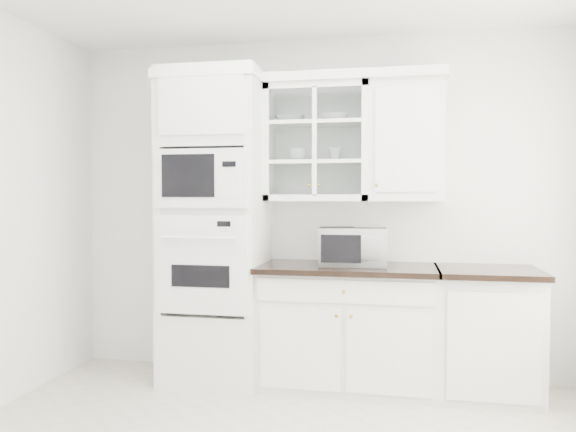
# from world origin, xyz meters

# --- Properties ---
(room_shell) EXTENTS (4.00, 3.50, 2.70)m
(room_shell) POSITION_xyz_m (0.00, 0.43, 1.78)
(room_shell) COLOR white
(room_shell) RESTS_ON ground
(oven_column) EXTENTS (0.76, 0.68, 2.40)m
(oven_column) POSITION_xyz_m (-0.75, 1.42, 1.20)
(oven_column) COLOR white
(oven_column) RESTS_ON ground
(base_cabinet_run) EXTENTS (1.32, 0.67, 0.92)m
(base_cabinet_run) POSITION_xyz_m (0.28, 1.45, 0.46)
(base_cabinet_run) COLOR white
(base_cabinet_run) RESTS_ON ground
(extra_base_cabinet) EXTENTS (0.72, 0.67, 0.92)m
(extra_base_cabinet) POSITION_xyz_m (1.28, 1.45, 0.46)
(extra_base_cabinet) COLOR white
(extra_base_cabinet) RESTS_ON ground
(upper_cabinet_glass) EXTENTS (0.80, 0.33, 0.90)m
(upper_cabinet_glass) POSITION_xyz_m (0.03, 1.58, 1.85)
(upper_cabinet_glass) COLOR white
(upper_cabinet_glass) RESTS_ON room_shell
(upper_cabinet_solid) EXTENTS (0.55, 0.33, 0.90)m
(upper_cabinet_solid) POSITION_xyz_m (0.71, 1.58, 1.85)
(upper_cabinet_solid) COLOR white
(upper_cabinet_solid) RESTS_ON room_shell
(crown_molding) EXTENTS (2.14, 0.38, 0.07)m
(crown_molding) POSITION_xyz_m (-0.07, 1.56, 2.33)
(crown_molding) COLOR white
(crown_molding) RESTS_ON room_shell
(countertop_microwave) EXTENTS (0.52, 0.44, 0.29)m
(countertop_microwave) POSITION_xyz_m (0.32, 1.44, 1.06)
(countertop_microwave) COLOR white
(countertop_microwave) RESTS_ON base_cabinet_run
(bowl_a) EXTENTS (0.25, 0.25, 0.06)m
(bowl_a) POSITION_xyz_m (-0.19, 1.59, 2.04)
(bowl_a) COLOR white
(bowl_a) RESTS_ON upper_cabinet_glass
(bowl_b) EXTENTS (0.25, 0.25, 0.07)m
(bowl_b) POSITION_xyz_m (0.16, 1.60, 2.04)
(bowl_b) COLOR white
(bowl_b) RESTS_ON upper_cabinet_glass
(cup_a) EXTENTS (0.14, 0.14, 0.10)m
(cup_a) POSITION_xyz_m (-0.13, 1.58, 1.76)
(cup_a) COLOR white
(cup_a) RESTS_ON upper_cabinet_glass
(cup_b) EXTENTS (0.12, 0.12, 0.10)m
(cup_b) POSITION_xyz_m (0.17, 1.60, 1.76)
(cup_b) COLOR white
(cup_b) RESTS_ON upper_cabinet_glass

